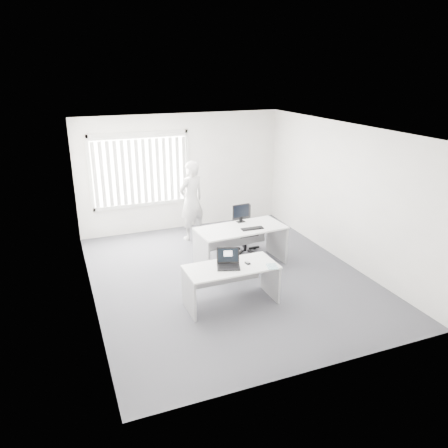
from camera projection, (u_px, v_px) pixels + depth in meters
name	position (u px, v px, depth m)	size (l,w,h in m)	color
ground	(228.00, 276.00, 8.43)	(6.00, 6.00, 0.00)	#575860
wall_back	(182.00, 172.00, 10.58)	(5.00, 0.02, 2.80)	white
wall_front	(320.00, 276.00, 5.33)	(5.00, 0.02, 2.80)	white
wall_left	(86.00, 224.00, 7.09)	(0.02, 6.00, 2.80)	white
wall_right	(342.00, 193.00, 8.82)	(0.02, 6.00, 2.80)	white
ceiling	(228.00, 129.00, 7.48)	(5.00, 6.00, 0.02)	silver
window	(141.00, 170.00, 10.15)	(2.32, 0.06, 1.76)	silver
blinds	(141.00, 172.00, 10.11)	(2.20, 0.10, 1.50)	silver
desk_near	(231.00, 277.00, 7.29)	(1.54, 0.74, 0.70)	white
desk_far	(241.00, 238.00, 8.74)	(1.82, 0.95, 0.80)	white
office_chair	(244.00, 237.00, 9.53)	(0.57, 0.57, 0.99)	black
person	(191.00, 201.00, 9.98)	(0.68, 0.44, 1.85)	silver
laptop	(229.00, 260.00, 7.12)	(0.37, 0.33, 0.29)	black
paper_sheet	(252.00, 265.00, 7.26)	(0.28, 0.20, 0.00)	white
mouse	(248.00, 263.00, 7.30)	(0.06, 0.10, 0.04)	#BBBBBD
booklet	(272.00, 266.00, 7.20)	(0.17, 0.23, 0.01)	white
keyboard	(252.00, 229.00, 8.58)	(0.44, 0.15, 0.02)	black
monitor	(241.00, 213.00, 8.91)	(0.38, 0.11, 0.38)	black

